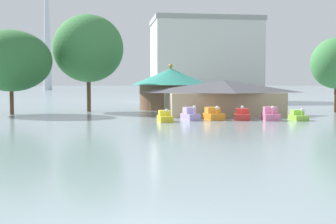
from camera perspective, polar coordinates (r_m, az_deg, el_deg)
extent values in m
cube|color=yellow|center=(45.90, -0.39, -0.85)|extent=(1.39, 2.71, 0.62)
cube|color=yellow|center=(46.19, -0.46, -0.11)|extent=(1.15, 1.24, 0.53)
cylinder|color=yellow|center=(44.81, -0.17, -0.26)|extent=(0.14, 0.14, 0.47)
sphere|color=white|center=(44.79, -0.17, 0.23)|extent=(0.29, 0.29, 0.29)
cube|color=#B299D8|center=(47.78, 2.88, -0.63)|extent=(1.87, 2.61, 0.71)
cube|color=#C8ADF0|center=(48.00, 2.73, 0.23)|extent=(1.35, 1.31, 0.68)
cylinder|color=#B299D8|center=(46.90, 3.38, 0.09)|extent=(0.14, 0.14, 0.59)
sphere|color=white|center=(46.87, 3.39, 0.65)|extent=(0.33, 0.33, 0.33)
cube|color=orange|center=(48.54, 5.82, -0.58)|extent=(1.98, 2.85, 0.70)
cube|color=gold|center=(48.81, 5.69, 0.24)|extent=(1.55, 1.37, 0.66)
cylinder|color=orange|center=(47.51, 6.29, 0.03)|extent=(0.14, 0.14, 0.47)
sphere|color=white|center=(47.49, 6.29, 0.55)|extent=(0.39, 0.39, 0.39)
cube|color=red|center=(48.76, 9.43, -0.61)|extent=(2.37, 3.09, 0.67)
cube|color=#E8423C|center=(49.06, 9.43, 0.14)|extent=(1.70, 1.58, 0.57)
cylinder|color=red|center=(47.63, 9.45, 0.07)|extent=(0.14, 0.14, 0.61)
sphere|color=white|center=(47.60, 9.46, 0.63)|extent=(0.32, 0.32, 0.32)
cube|color=pink|center=(48.82, 12.95, -0.64)|extent=(1.89, 2.46, 0.69)
cube|color=pink|center=(49.05, 12.89, 0.22)|extent=(1.48, 1.20, 0.75)
cylinder|color=pink|center=(47.90, 13.20, 0.04)|extent=(0.14, 0.14, 0.58)
sphere|color=white|center=(47.88, 13.21, 0.58)|extent=(0.32, 0.32, 0.32)
cube|color=#8CCC3F|center=(49.62, 16.25, -0.70)|extent=(1.60, 2.94, 0.55)
cube|color=#A0E24F|center=(49.92, 16.13, -0.04)|extent=(1.26, 1.37, 0.55)
cylinder|color=#8CCC3F|center=(48.53, 16.70, -0.20)|extent=(0.14, 0.14, 0.47)
sphere|color=white|center=(48.50, 16.71, 0.28)|extent=(0.35, 0.35, 0.35)
cube|color=tan|center=(55.25, 7.04, 1.01)|extent=(13.74, 6.91, 2.81)
pyramid|color=#4C4C51|center=(55.19, 7.06, 3.27)|extent=(14.84, 7.95, 1.55)
cylinder|color=brown|center=(67.81, 0.34, 1.89)|extent=(9.44, 9.44, 3.69)
cone|color=teal|center=(67.79, 0.34, 4.51)|extent=(12.01, 12.01, 2.52)
sphere|color=#B7993D|center=(67.83, 0.34, 5.87)|extent=(0.70, 0.70, 0.70)
cylinder|color=brown|center=(60.07, -19.29, 1.09)|extent=(0.50, 0.50, 2.91)
ellipsoid|color=#337038|center=(60.09, -19.40, 6.18)|extent=(10.22, 10.22, 7.76)
cylinder|color=brown|center=(63.74, -10.06, 1.92)|extent=(0.57, 0.57, 4.12)
ellipsoid|color=#3D7F42|center=(63.91, -10.13, 7.99)|extent=(9.78, 9.78, 9.41)
cylinder|color=brown|center=(65.05, 20.59, 1.38)|extent=(0.45, 0.45, 3.22)
cube|color=silver|center=(99.71, 4.73, 6.30)|extent=(22.84, 13.62, 17.18)
cube|color=#999993|center=(100.55, 4.76, 11.48)|extent=(23.30, 13.90, 1.00)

